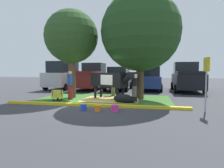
% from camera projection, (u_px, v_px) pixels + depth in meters
% --- Properties ---
extents(ground_plane, '(80.00, 80.00, 0.00)m').
position_uv_depth(ground_plane, '(91.00, 104.00, 9.61)').
color(ground_plane, '#38383D').
extents(grass_island, '(7.66, 4.41, 0.02)m').
position_uv_depth(grass_island, '(104.00, 99.00, 11.31)').
color(grass_island, '#386B28').
rests_on(grass_island, ground).
extents(curb_yellow, '(8.86, 0.24, 0.12)m').
position_uv_depth(curb_yellow, '(92.00, 105.00, 9.00)').
color(curb_yellow, yellow).
rests_on(curb_yellow, ground).
extents(hay_bedding, '(3.20, 2.40, 0.04)m').
position_uv_depth(hay_bedding, '(111.00, 100.00, 10.99)').
color(hay_bedding, tan).
rests_on(hay_bedding, ground).
extents(shade_tree_left, '(3.24, 3.24, 5.38)m').
position_uv_depth(shade_tree_left, '(71.00, 37.00, 11.69)').
color(shade_tree_left, brown).
rests_on(shade_tree_left, ground).
extents(shade_tree_right, '(4.59, 4.59, 6.23)m').
position_uv_depth(shade_tree_right, '(140.00, 32.00, 11.06)').
color(shade_tree_right, '#4C3823').
rests_on(shade_tree_right, ground).
extents(cow_holstein, '(2.89, 1.90, 1.60)m').
position_uv_depth(cow_holstein, '(110.00, 80.00, 11.08)').
color(cow_holstein, black).
rests_on(cow_holstein, ground).
extents(calf_lying, '(1.33, 0.73, 0.48)m').
position_uv_depth(calf_lying, '(124.00, 99.00, 9.81)').
color(calf_lying, black).
rests_on(calf_lying, ground).
extents(person_handler, '(0.34, 0.52, 1.61)m').
position_uv_depth(person_handler, '(134.00, 85.00, 10.84)').
color(person_handler, slate).
rests_on(person_handler, ground).
extents(person_visitor_near, '(0.52, 0.34, 1.51)m').
position_uv_depth(person_visitor_near, '(113.00, 84.00, 12.75)').
color(person_visitor_near, '#9E7F5B').
rests_on(person_visitor_near, ground).
extents(person_visitor_far, '(0.34, 0.52, 1.66)m').
position_uv_depth(person_visitor_far, '(70.00, 84.00, 11.02)').
color(person_visitor_far, maroon).
rests_on(person_visitor_far, ground).
extents(wheelbarrow, '(1.07, 1.57, 0.63)m').
position_uv_depth(wheelbarrow, '(58.00, 94.00, 10.67)').
color(wheelbarrow, gold).
rests_on(wheelbarrow, ground).
extents(parking_sign, '(0.14, 0.44, 2.19)m').
position_uv_depth(parking_sign, '(206.00, 74.00, 7.63)').
color(parking_sign, '#99999E').
rests_on(parking_sign, ground).
extents(bucket_blue, '(0.28, 0.28, 0.26)m').
position_uv_depth(bucket_blue, '(84.00, 107.00, 8.04)').
color(bucket_blue, blue).
rests_on(bucket_blue, ground).
extents(bucket_orange, '(0.28, 0.28, 0.25)m').
position_uv_depth(bucket_orange, '(98.00, 108.00, 7.86)').
color(bucket_orange, orange).
rests_on(bucket_orange, ground).
extents(bucket_pink, '(0.33, 0.33, 0.27)m').
position_uv_depth(bucket_pink, '(115.00, 108.00, 7.85)').
color(bucket_pink, '#EA3893').
rests_on(bucket_pink, ground).
extents(suv_dark_grey, '(2.23, 4.66, 2.52)m').
position_uv_depth(suv_dark_grey, '(63.00, 75.00, 17.79)').
color(suv_dark_grey, '#B7B7BC').
rests_on(suv_dark_grey, ground).
extents(pickup_truck_maroon, '(2.35, 5.46, 2.42)m').
position_uv_depth(pickup_truck_maroon, '(91.00, 77.00, 17.44)').
color(pickup_truck_maroon, maroon).
rests_on(pickup_truck_maroon, ground).
extents(sedan_red, '(2.13, 4.46, 2.02)m').
position_uv_depth(sedan_red, '(119.00, 79.00, 16.80)').
color(sedan_red, black).
rests_on(sedan_red, ground).
extents(sedan_blue, '(2.13, 4.46, 2.02)m').
position_uv_depth(sedan_blue, '(150.00, 79.00, 16.50)').
color(sedan_blue, navy).
rests_on(sedan_blue, ground).
extents(pickup_truck_black, '(2.35, 5.46, 2.42)m').
position_uv_depth(pickup_truck_black, '(187.00, 78.00, 15.82)').
color(pickup_truck_black, black).
rests_on(pickup_truck_black, ground).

